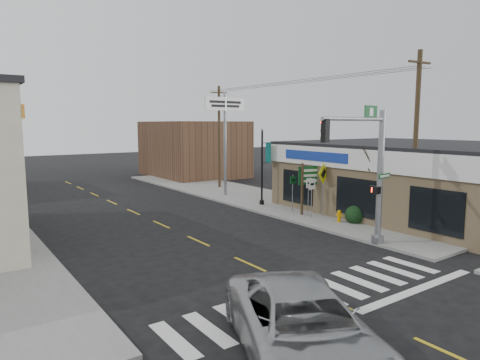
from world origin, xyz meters
TOP-DOWN VIEW (x-y plane):
  - ground at (0.00, 0.00)m, footprint 140.00×140.00m
  - sidewalk_right at (9.00, 13.00)m, footprint 6.00×38.00m
  - center_line at (0.00, 8.00)m, footprint 0.12×56.00m
  - crosswalk at (0.00, 0.40)m, footprint 11.00×2.20m
  - thrift_store at (14.50, 6.00)m, footprint 12.00×14.00m
  - bldg_distant_right at (12.00, 30.00)m, footprint 8.00×10.00m
  - suv at (-3.08, -2.18)m, footprint 4.99×6.59m
  - traffic_signal_pole at (5.49, 2.82)m, footprint 4.72×0.38m
  - guide_sign at (8.20, 9.04)m, footprint 1.72×0.14m
  - fire_hydrant at (7.83, 6.52)m, footprint 0.21×0.21m
  - ped_crossing_sign at (8.19, 8.11)m, footprint 1.18×0.08m
  - lamp_post at (7.63, 12.92)m, footprint 0.66×0.51m
  - dance_center_sign at (7.71, 17.49)m, footprint 3.51×0.22m
  - bare_tree at (9.00, 5.35)m, footprint 2.37×2.37m
  - shrub_front at (9.48, 4.90)m, footprint 1.36×1.36m
  - shrub_back at (8.46, 6.00)m, footprint 1.04×1.04m
  - utility_pole_near at (8.65, 2.78)m, footprint 1.49×0.22m
  - utility_pole_far at (9.50, 21.11)m, footprint 1.44×0.22m

SIDE VIEW (x-z plane):
  - ground at x=0.00m, z-range 0.00..0.00m
  - center_line at x=0.00m, z-range 0.00..0.01m
  - crosswalk at x=0.00m, z-range 0.00..0.01m
  - sidewalk_right at x=9.00m, z-range 0.00..0.13m
  - fire_hydrant at x=7.83m, z-range 0.16..0.81m
  - shrub_back at x=8.46m, z-range 0.13..0.91m
  - shrub_front at x=9.48m, z-range 0.13..1.15m
  - suv at x=-3.08m, z-range 0.00..1.66m
  - thrift_store at x=14.50m, z-range 0.00..4.00m
  - guide_sign at x=8.20m, z-range 0.56..3.56m
  - ped_crossing_sign at x=8.19m, z-range 0.67..3.72m
  - bldg_distant_right at x=12.00m, z-range 0.00..5.60m
  - lamp_post at x=7.63m, z-range 0.54..5.58m
  - traffic_signal_pole at x=5.49m, z-range 0.70..6.69m
  - bare_tree at x=9.00m, z-range 1.49..6.24m
  - utility_pole_far at x=9.50m, z-range 0.24..8.52m
  - utility_pole_near at x=8.65m, z-range 0.24..8.80m
  - dance_center_sign at x=7.71m, z-range 1.95..9.41m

